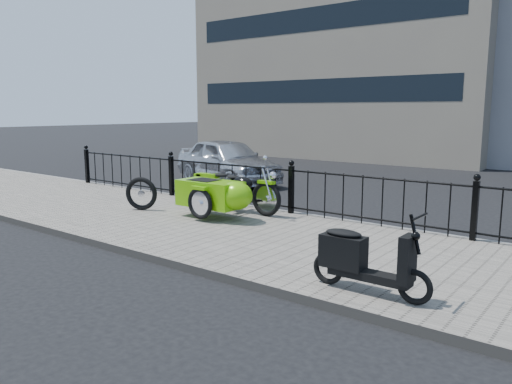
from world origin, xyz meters
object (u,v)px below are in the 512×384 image
Objects in this scene: scooter at (361,259)px; spare_tire at (141,194)px; motorcycle_sidecar at (222,193)px; sedan_car at (227,161)px.

spare_tire is (-5.74, 1.56, -0.03)m from scooter.
motorcycle_sidecar is 4.43m from scooter.
spare_tire is 4.91m from sedan_car.
scooter reaches higher than motorcycle_sidecar.
sedan_car is (-3.44, 4.14, 0.08)m from motorcycle_sidecar.
spare_tire is 0.17× the size of sedan_car.
sedan_car is (-1.64, 4.62, 0.21)m from spare_tire.
sedan_car reaches higher than motorcycle_sidecar.
sedan_car reaches higher than spare_tire.
scooter is at bearing -113.40° from sedan_car.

